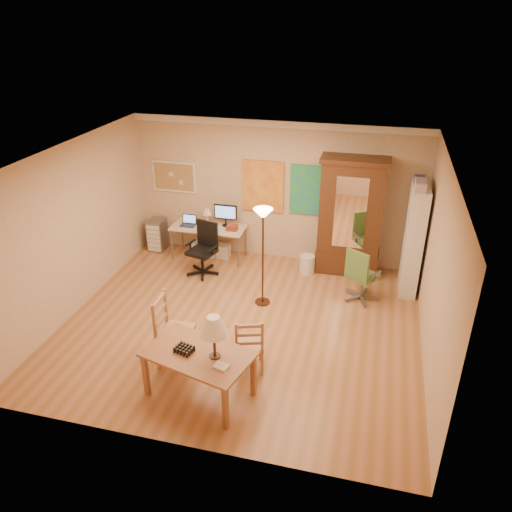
% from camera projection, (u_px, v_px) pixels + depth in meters
% --- Properties ---
extents(floor, '(5.50, 5.50, 0.00)m').
position_uv_depth(floor, '(241.00, 324.00, 7.90)').
color(floor, olive).
rests_on(floor, ground).
extents(crown_molding, '(5.50, 0.08, 0.12)m').
position_uv_depth(crown_molding, '(277.00, 124.00, 8.83)').
color(crown_molding, white).
rests_on(crown_molding, floor).
extents(corkboard, '(0.90, 0.04, 0.62)m').
position_uv_depth(corkboard, '(174.00, 177.00, 9.81)').
color(corkboard, tan).
rests_on(corkboard, floor).
extents(art_panel_left, '(0.80, 0.04, 1.00)m').
position_uv_depth(art_panel_left, '(263.00, 186.00, 9.44)').
color(art_panel_left, yellow).
rests_on(art_panel_left, floor).
extents(art_panel_right, '(0.75, 0.04, 0.95)m').
position_uv_depth(art_panel_right, '(310.00, 190.00, 9.24)').
color(art_panel_right, teal).
rests_on(art_panel_right, floor).
extents(dining_table, '(1.49, 1.11, 1.25)m').
position_uv_depth(dining_table, '(204.00, 346.00, 6.12)').
color(dining_table, brown).
rests_on(dining_table, floor).
extents(ladder_chair_back, '(0.49, 0.48, 0.85)m').
position_uv_depth(ladder_chair_back, '(249.00, 346.00, 6.76)').
color(ladder_chair_back, '#A17149').
rests_on(ladder_chair_back, floor).
extents(ladder_chair_left, '(0.47, 0.49, 1.03)m').
position_uv_depth(ladder_chair_left, '(173.00, 332.00, 6.90)').
color(ladder_chair_left, '#A17149').
rests_on(ladder_chair_left, floor).
extents(torchiere_lamp, '(0.31, 0.31, 1.71)m').
position_uv_depth(torchiere_lamp, '(263.00, 229.00, 7.86)').
color(torchiere_lamp, '#3F2219').
rests_on(torchiere_lamp, floor).
extents(computer_desk, '(1.44, 0.63, 1.09)m').
position_uv_depth(computer_desk, '(211.00, 238.00, 9.85)').
color(computer_desk, beige).
rests_on(computer_desk, floor).
extents(office_chair_black, '(0.61, 0.61, 1.00)m').
position_uv_depth(office_chair_black, '(203.00, 260.00, 9.29)').
color(office_chair_black, black).
rests_on(office_chair_black, floor).
extents(office_chair_green, '(0.61, 0.61, 0.97)m').
position_uv_depth(office_chair_green, '(360.00, 286.00, 8.45)').
color(office_chair_green, slate).
rests_on(office_chair_green, floor).
extents(drawer_cart, '(0.32, 0.39, 0.64)m').
position_uv_depth(drawer_cart, '(157.00, 235.00, 10.19)').
color(drawer_cart, slate).
rests_on(drawer_cart, floor).
extents(armoire, '(1.19, 0.56, 2.19)m').
position_uv_depth(armoire, '(350.00, 224.00, 9.09)').
color(armoire, '#35210E').
rests_on(armoire, floor).
extents(bookshelf, '(0.29, 0.76, 1.91)m').
position_uv_depth(bookshelf, '(413.00, 240.00, 8.47)').
color(bookshelf, white).
rests_on(bookshelf, floor).
extents(wastebin, '(0.28, 0.28, 0.36)m').
position_uv_depth(wastebin, '(307.00, 264.00, 9.34)').
color(wastebin, silver).
rests_on(wastebin, floor).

